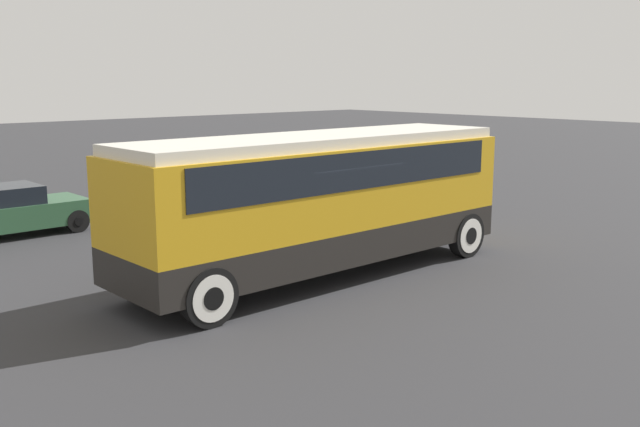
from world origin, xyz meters
The scene contains 5 objects.
ground_plane centered at (0.00, 0.00, 0.00)m, with size 120.00×120.00×0.00m, color #2D2D30.
tour_bus centered at (0.10, 0.00, 1.86)m, with size 9.27×2.54×3.09m.
parked_car_near centered at (3.39, 8.37, 0.68)m, with size 4.56×1.94×1.36m.
parked_car_mid centered at (4.74, 5.68, 0.70)m, with size 4.12×1.92×1.42m.
parked_car_far centered at (-3.81, 8.70, 0.70)m, with size 4.41×1.81×1.39m.
Camera 1 is at (-10.12, -11.15, 4.25)m, focal length 40.00 mm.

